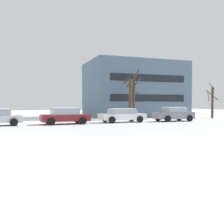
{
  "coord_description": "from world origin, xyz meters",
  "views": [
    {
      "loc": [
        1.58,
        -14.71,
        1.82
      ],
      "look_at": [
        8.77,
        5.11,
        1.14
      ],
      "focal_mm": 41.92,
      "sensor_mm": 36.0,
      "label": 1
    }
  ],
  "objects": [
    {
      "name": "tree_far_right",
      "position": [
        24.46,
        11.66,
        2.03
      ],
      "size": [
        1.15,
        1.73,
        4.39
      ],
      "color": "#423326",
      "rests_on": "ground"
    },
    {
      "name": "parked_car_white",
      "position": [
        11.13,
        8.7,
        0.7
      ],
      "size": [
        4.52,
        2.16,
        1.35
      ],
      "color": "white",
      "rests_on": "ground"
    },
    {
      "name": "parked_car_gray",
      "position": [
        16.71,
        8.38,
        0.75
      ],
      "size": [
        4.16,
        2.12,
        1.46
      ],
      "color": "slate",
      "rests_on": "ground"
    },
    {
      "name": "tree_far_left",
      "position": [
        14.19,
        12.69,
        2.82
      ],
      "size": [
        1.24,
        1.26,
        5.79
      ],
      "color": "#423326",
      "rests_on": "ground"
    },
    {
      "name": "parked_car_maroon",
      "position": [
        5.54,
        8.43,
        0.74
      ],
      "size": [
        4.28,
        2.26,
        1.46
      ],
      "color": "maroon",
      "rests_on": "ground"
    },
    {
      "name": "building_far_right",
      "position": [
        17.34,
        19.46,
        3.85
      ],
      "size": [
        13.11,
        9.0,
        7.71
      ],
      "color": "slate",
      "rests_on": "ground"
    },
    {
      "name": "tree_far_mid",
      "position": [
        13.59,
        12.23,
        2.59
      ],
      "size": [
        1.79,
        1.55,
        5.24
      ],
      "color": "#423326",
      "rests_on": "ground"
    }
  ]
}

